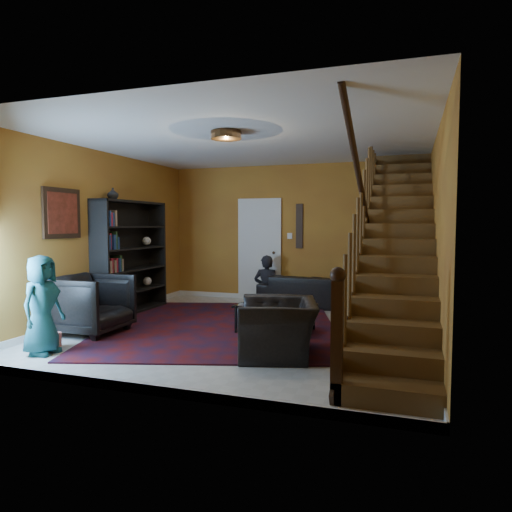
# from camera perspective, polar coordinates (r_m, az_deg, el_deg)

# --- Properties ---
(floor) EXTENTS (5.50, 5.50, 0.00)m
(floor) POSITION_cam_1_polar(r_m,az_deg,el_deg) (6.94, -1.10, -9.25)
(floor) COLOR beige
(floor) RESTS_ON ground
(room) EXTENTS (5.50, 5.50, 5.50)m
(room) POSITION_cam_1_polar(r_m,az_deg,el_deg) (8.63, -6.47, -6.30)
(room) COLOR #B78128
(room) RESTS_ON ground
(staircase) EXTENTS (0.95, 5.02, 3.18)m
(staircase) POSITION_cam_1_polar(r_m,az_deg,el_deg) (6.36, 17.19, 2.10)
(staircase) COLOR brown
(staircase) RESTS_ON floor
(bookshelf) EXTENTS (0.35, 1.80, 2.00)m
(bookshelf) POSITION_cam_1_polar(r_m,az_deg,el_deg) (8.41, -15.29, -0.41)
(bookshelf) COLOR black
(bookshelf) RESTS_ON floor
(door) EXTENTS (0.82, 0.05, 2.05)m
(door) POSITION_cam_1_polar(r_m,az_deg,el_deg) (9.57, 0.46, 0.62)
(door) COLOR silver
(door) RESTS_ON floor
(framed_picture) EXTENTS (0.04, 0.74, 0.74)m
(framed_picture) POSITION_cam_1_polar(r_m,az_deg,el_deg) (7.30, -23.10, 4.94)
(framed_picture) COLOR maroon
(framed_picture) RESTS_ON room
(wall_hanging) EXTENTS (0.14, 0.03, 0.90)m
(wall_hanging) POSITION_cam_1_polar(r_m,az_deg,el_deg) (9.33, 5.44, 3.74)
(wall_hanging) COLOR black
(wall_hanging) RESTS_ON room
(ceiling_fixture) EXTENTS (0.40, 0.40, 0.10)m
(ceiling_fixture) POSITION_cam_1_polar(r_m,az_deg,el_deg) (6.11, -3.76, 14.83)
(ceiling_fixture) COLOR #3F2814
(ceiling_fixture) RESTS_ON room
(rug) EXTENTS (4.49, 4.83, 0.02)m
(rug) POSITION_cam_1_polar(r_m,az_deg,el_deg) (7.22, -4.48, -8.65)
(rug) COLOR #4C0E0D
(rug) RESTS_ON floor
(sofa) EXTENTS (2.10, 0.94, 0.60)m
(sofa) POSITION_cam_1_polar(r_m,az_deg,el_deg) (8.92, 7.11, -4.34)
(sofa) COLOR black
(sofa) RESTS_ON floor
(armchair_left) EXTENTS (0.96, 0.93, 0.87)m
(armchair_left) POSITION_cam_1_polar(r_m,az_deg,el_deg) (7.03, -19.87, -5.72)
(armchair_left) COLOR black
(armchair_left) RESTS_ON floor
(armchair_right) EXTENTS (1.15, 1.24, 0.67)m
(armchair_right) POSITION_cam_1_polar(r_m,az_deg,el_deg) (5.58, 2.81, -8.98)
(armchair_right) COLOR black
(armchair_right) RESTS_ON floor
(person_adult_a) EXTENTS (0.56, 0.40, 1.42)m
(person_adult_a) POSITION_cam_1_polar(r_m,az_deg,el_deg) (9.21, 1.34, -4.30)
(person_adult_a) COLOR black
(person_adult_a) RESTS_ON sofa
(person_adult_b) EXTENTS (0.68, 0.54, 1.32)m
(person_adult_b) POSITION_cam_1_polar(r_m,az_deg,el_deg) (8.85, 13.39, -5.08)
(person_adult_b) COLOR black
(person_adult_b) RESTS_ON sofa
(person_child) EXTENTS (0.40, 0.60, 1.22)m
(person_child) POSITION_cam_1_polar(r_m,az_deg,el_deg) (6.17, -25.19, -5.54)
(person_child) COLOR #184F5D
(person_child) RESTS_ON armchair_left
(coffee_table) EXTENTS (1.14, 0.73, 0.42)m
(coffee_table) POSITION_cam_1_polar(r_m,az_deg,el_deg) (6.76, 2.46, -7.57)
(coffee_table) COLOR black
(coffee_table) RESTS_ON floor
(cup_a) EXTENTS (0.14, 0.14, 0.10)m
(cup_a) POSITION_cam_1_polar(r_m,az_deg,el_deg) (6.60, 3.38, -5.82)
(cup_a) COLOR #999999
(cup_a) RESTS_ON coffee_table
(cup_b) EXTENTS (0.11, 0.11, 0.09)m
(cup_b) POSITION_cam_1_polar(r_m,az_deg,el_deg) (6.66, -0.19, -5.76)
(cup_b) COLOR #999999
(cup_b) RESTS_ON coffee_table
(bowl) EXTENTS (0.28, 0.28, 0.05)m
(bowl) POSITION_cam_1_polar(r_m,az_deg,el_deg) (6.72, 1.94, -5.84)
(bowl) COLOR #999999
(bowl) RESTS_ON coffee_table
(vase) EXTENTS (0.18, 0.18, 0.19)m
(vase) POSITION_cam_1_polar(r_m,az_deg,el_deg) (7.99, -17.46, 7.44)
(vase) COLOR #999999
(vase) RESTS_ON bookshelf
(popcorn_bucket) EXTENTS (0.19, 0.19, 0.18)m
(popcorn_bucket) POSITION_cam_1_polar(r_m,az_deg,el_deg) (6.49, -23.80, -9.53)
(popcorn_bucket) COLOR red
(popcorn_bucket) RESTS_ON rug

